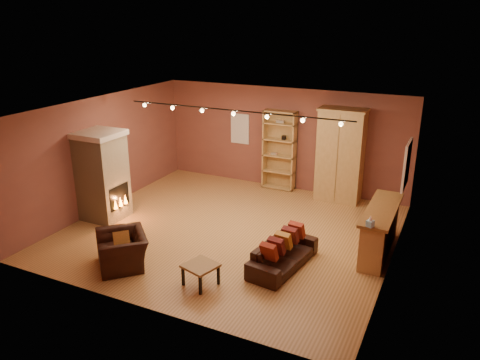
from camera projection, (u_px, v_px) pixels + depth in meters
The scene contains 16 objects.
floor at pixel (230, 231), 10.59m from camera, with size 7.00×7.00×0.00m, color #9A6836.
ceiling at pixel (229, 108), 9.66m from camera, with size 7.00×7.00×0.00m, color brown.
back_wall at pixel (283, 139), 12.89m from camera, with size 7.00×0.02×2.80m, color brown.
left_wall at pixel (103, 153), 11.56m from camera, with size 0.02×6.50×2.80m, color brown.
right_wall at pixel (397, 198), 8.70m from camera, with size 0.02×6.50×2.80m, color brown.
fireplace at pixel (103, 176), 10.97m from camera, with size 1.01×0.98×2.12m.
back_window at pixel (240, 129), 13.35m from camera, with size 0.56×0.04×0.86m, color silver.
bookcase at pixel (280, 149), 12.89m from camera, with size 0.90×0.35×2.21m.
armoire at pixel (340, 155), 11.99m from camera, with size 1.20×0.68×2.44m.
bar_counter at pixel (380, 230), 9.47m from camera, with size 0.57×2.08×1.00m.
tissue_box at pixel (370, 222), 8.44m from camera, with size 0.17×0.17×0.23m.
right_window at pixel (407, 165), 9.82m from camera, with size 0.05×0.90×1.00m, color silver.
loveseat at pixel (283, 250), 8.98m from camera, with size 0.75×1.80×0.74m.
armchair at pixel (122, 245), 8.99m from camera, with size 1.20×1.19×0.89m.
coffee_table at pixel (201, 268), 8.37m from camera, with size 0.67×0.67×0.41m.
track_rail at pixel (233, 112), 9.87m from camera, with size 5.20×0.09×0.13m.
Camera 1 is at (4.36, -8.56, 4.62)m, focal length 35.00 mm.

